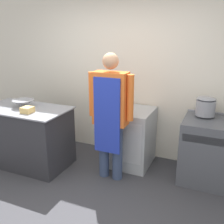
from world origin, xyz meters
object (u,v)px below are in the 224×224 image
stove (216,152)px  person_cook (110,110)px  plastic_tub (27,110)px  fridge_unit (131,137)px  stock_pot (206,106)px  mixing_bowl (23,104)px

stove → person_cook: (-1.35, -0.48, 0.56)m
plastic_tub → fridge_unit: bearing=32.2°
stove → plastic_tub: bearing=-162.9°
fridge_unit → stock_pot: size_ratio=3.39×
fridge_unit → mixing_bowl: (-1.51, -0.61, 0.52)m
person_cook → plastic_tub: (-1.15, -0.29, -0.05)m
stock_pot → person_cook: bearing=-152.3°
stock_pot → stove: bearing=-30.6°
fridge_unit → person_cook: (-0.12, -0.51, 0.56)m
stove → plastic_tub: size_ratio=6.14×
stove → fridge_unit: (-1.23, 0.03, -0.00)m
mixing_bowl → plastic_tub: mixing_bowl is taller
mixing_bowl → plastic_tub: size_ratio=2.16×
fridge_unit → stock_pot: (1.03, 0.09, 0.59)m
fridge_unit → plastic_tub: 1.58m
stove → mixing_bowl: 2.85m
mixing_bowl → plastic_tub: 0.31m
fridge_unit → stove: bearing=-1.5°
fridge_unit → person_cook: bearing=-103.1°
stove → stock_pot: bearing=149.4°
fridge_unit → mixing_bowl: mixing_bowl is taller
person_cook → plastic_tub: bearing=-166.0°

